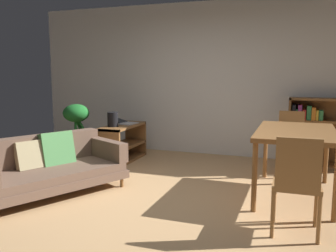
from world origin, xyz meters
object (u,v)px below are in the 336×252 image
object	(u,v)px
desk_speaker	(113,119)
fabric_couch	(48,166)
potted_floor_plant	(76,121)
media_console	(123,143)
dining_table	(296,136)
open_laptop	(124,122)
dining_chair_far	(291,137)
dining_chair_near	(297,181)
bookshelf	(324,132)

from	to	relation	value
desk_speaker	fabric_couch	bearing A→B (deg)	-92.35
fabric_couch	potted_floor_plant	size ratio (longest dim) A/B	2.02
media_console	dining_table	distance (m)	2.89
open_laptop	dining_chair_far	bearing A→B (deg)	1.05
dining_table	fabric_couch	bearing A→B (deg)	-162.78
dining_chair_far	desk_speaker	bearing A→B (deg)	-171.16
dining_chair_near	dining_chair_far	size ratio (longest dim) A/B	1.02
potted_floor_plant	dining_table	distance (m)	3.57
fabric_couch	bookshelf	world-z (taller)	bookshelf
open_laptop	desk_speaker	size ratio (longest dim) A/B	2.12
fabric_couch	dining_table	world-z (taller)	dining_table
open_laptop	potted_floor_plant	world-z (taller)	potted_floor_plant
fabric_couch	media_console	world-z (taller)	fabric_couch
dining_chair_near	bookshelf	xyz separation A→B (m)	(0.40, 2.86, 0.02)
dining_chair_far	media_console	bearing A→B (deg)	-175.85
media_console	dining_chair_near	xyz separation A→B (m)	(2.75, -2.01, 0.22)
potted_floor_plant	desk_speaker	bearing A→B (deg)	-4.27
desk_speaker	dining_chair_far	distance (m)	2.75
media_console	desk_speaker	world-z (taller)	desk_speaker
media_console	open_laptop	distance (m)	0.36
dining_chair_near	dining_chair_far	distance (m)	2.21
potted_floor_plant	bookshelf	bearing A→B (deg)	14.62
media_console	potted_floor_plant	xyz separation A→B (m)	(-0.78, -0.18, 0.36)
potted_floor_plant	dining_table	bearing A→B (deg)	-11.43
media_console	bookshelf	bearing A→B (deg)	15.10
media_console	bookshelf	distance (m)	3.27
open_laptop	dining_table	bearing A→B (deg)	-20.37
potted_floor_plant	dining_chair_near	world-z (taller)	potted_floor_plant
open_laptop	dining_table	world-z (taller)	dining_table
fabric_couch	open_laptop	world-z (taller)	fabric_couch
fabric_couch	desk_speaker	xyz separation A→B (m)	(0.06, 1.53, 0.39)
potted_floor_plant	bookshelf	world-z (taller)	bookshelf
dining_table	dining_chair_far	bearing A→B (deg)	93.49
fabric_couch	open_laptop	distance (m)	1.93
media_console	dining_chair_near	distance (m)	3.41
dining_chair_far	dining_table	bearing A→B (deg)	-86.51
dining_table	dining_chair_near	size ratio (longest dim) A/B	1.58
fabric_couch	media_console	distance (m)	1.77
potted_floor_plant	dining_chair_far	bearing A→B (deg)	6.12
desk_speaker	dining_table	xyz separation A→B (m)	(2.78, -0.65, -0.00)
dining_chair_far	bookshelf	bearing A→B (deg)	53.19
potted_floor_plant	dining_chair_far	xyz separation A→B (m)	(3.44, 0.37, -0.13)
desk_speaker	dining_table	world-z (taller)	desk_speaker
dining_table	open_laptop	bearing A→B (deg)	159.63
open_laptop	dining_chair_near	xyz separation A→B (m)	(2.79, -2.15, -0.11)
open_laptop	dining_table	xyz separation A→B (m)	(2.76, -1.03, 0.10)
desk_speaker	bookshelf	xyz separation A→B (m)	(3.21, 1.08, -0.19)
open_laptop	dining_chair_far	distance (m)	2.70
open_laptop	dining_chair_near	bearing A→B (deg)	-37.68
bookshelf	dining_table	bearing A→B (deg)	-103.80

